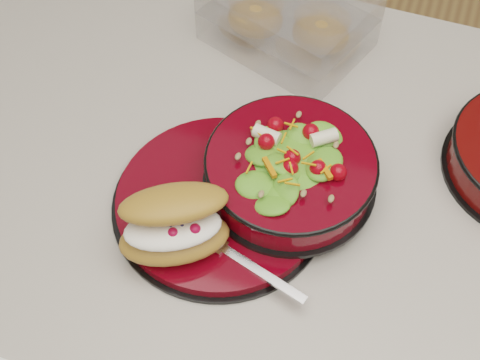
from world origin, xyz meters
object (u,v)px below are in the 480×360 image
(pastry_box, at_px, (288,19))
(salad_bowl, at_px, (291,167))
(dinner_plate, at_px, (220,202))
(fork, at_px, (247,264))
(island_counter, at_px, (264,309))
(croissant, at_px, (175,225))

(pastry_box, bearing_deg, salad_bowl, -52.76)
(dinner_plate, xyz_separation_m, fork, (0.06, -0.08, 0.01))
(dinner_plate, height_order, salad_bowl, salad_bowl)
(salad_bowl, bearing_deg, island_counter, 136.49)
(dinner_plate, bearing_deg, island_counter, 59.86)
(dinner_plate, distance_m, fork, 0.10)
(croissant, xyz_separation_m, fork, (0.09, -0.00, -0.04))
(dinner_plate, bearing_deg, fork, -51.02)
(island_counter, height_order, pastry_box, pastry_box)
(dinner_plate, height_order, pastry_box, pastry_box)
(dinner_plate, bearing_deg, pastry_box, 91.99)
(salad_bowl, bearing_deg, croissant, -128.36)
(dinner_plate, relative_size, pastry_box, 1.03)
(croissant, bearing_deg, pastry_box, 58.17)
(croissant, bearing_deg, fork, -30.59)
(dinner_plate, relative_size, croissant, 1.84)
(fork, bearing_deg, pastry_box, 26.85)
(island_counter, xyz_separation_m, fork, (0.02, -0.16, 0.47))
(pastry_box, bearing_deg, croissant, -72.73)
(island_counter, bearing_deg, croissant, -114.80)
(island_counter, xyz_separation_m, salad_bowl, (0.03, -0.03, 0.50))
(dinner_plate, relative_size, fork, 1.84)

